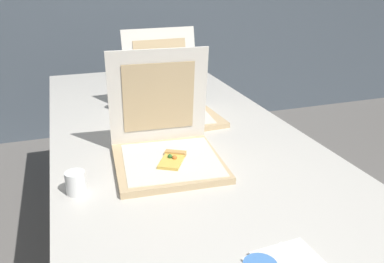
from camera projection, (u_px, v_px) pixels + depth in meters
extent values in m
cube|color=beige|center=(174.00, 134.00, 1.64)|extent=(1.00, 2.29, 0.03)
cylinder|color=gray|center=(68.00, 134.00, 2.60)|extent=(0.04, 0.04, 0.70)
cylinder|color=gray|center=(190.00, 119.00, 2.85)|extent=(0.04, 0.04, 0.70)
cube|color=tan|center=(168.00, 163.00, 1.34)|extent=(0.38, 0.38, 0.02)
cube|color=silver|center=(171.00, 160.00, 1.33)|extent=(0.35, 0.35, 0.00)
cube|color=silver|center=(159.00, 97.00, 1.41)|extent=(0.36, 0.08, 0.36)
cube|color=tan|center=(159.00, 97.00, 1.40)|extent=(0.26, 0.05, 0.26)
cube|color=#E5B74C|center=(172.00, 161.00, 1.31)|extent=(0.12, 0.13, 0.01)
cube|color=tan|center=(176.00, 153.00, 1.36)|extent=(0.08, 0.06, 0.02)
sphere|color=orange|center=(175.00, 158.00, 1.32)|extent=(0.02, 0.02, 0.02)
sphere|color=#2D6628|center=(170.00, 156.00, 1.32)|extent=(0.02, 0.02, 0.02)
cube|color=tan|center=(176.00, 117.00, 1.76)|extent=(0.38, 0.38, 0.02)
cube|color=silver|center=(174.00, 115.00, 1.76)|extent=(0.32, 0.32, 0.00)
cube|color=silver|center=(161.00, 66.00, 1.87)|extent=(0.36, 0.09, 0.35)
cube|color=tan|center=(161.00, 67.00, 1.86)|extent=(0.26, 0.06, 0.25)
cylinder|color=white|center=(76.00, 183.00, 1.16)|extent=(0.06, 0.06, 0.07)
cylinder|color=white|center=(117.00, 102.00, 1.88)|extent=(0.06, 0.06, 0.07)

